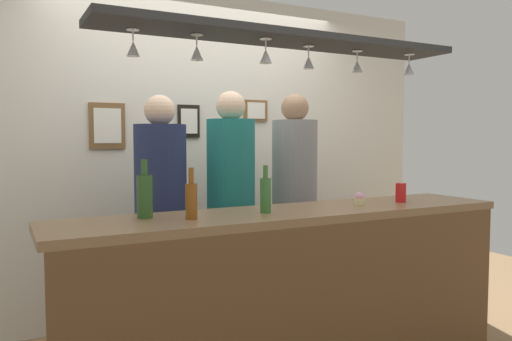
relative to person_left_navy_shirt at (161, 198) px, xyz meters
name	(u,v)px	position (x,y,z in m)	size (l,w,h in m)	color
back_wall	(200,154)	(0.53, 0.66, 0.27)	(4.40, 0.06, 2.60)	silver
bar_counter	(307,274)	(0.53, -0.94, -0.34)	(2.70, 0.55, 1.02)	brown
overhead_glass_rack	(289,39)	(0.53, -0.74, 0.96)	(2.20, 0.36, 0.04)	black
hanging_wineglass_far_left	(133,48)	(-0.33, -0.67, 0.84)	(0.07, 0.07, 0.13)	silver
hanging_wineglass_left	(197,52)	(-0.01, -0.70, 0.84)	(0.07, 0.07, 0.13)	silver
hanging_wineglass_center_left	(266,55)	(0.36, -0.78, 0.84)	(0.07, 0.07, 0.13)	silver
hanging_wineglass_center	(309,62)	(0.69, -0.71, 0.84)	(0.07, 0.07, 0.13)	silver
hanging_wineglass_center_right	(357,66)	(1.04, -0.71, 0.84)	(0.07, 0.07, 0.13)	silver
hanging_wineglass_right	(409,68)	(1.42, -0.77, 0.84)	(0.07, 0.07, 0.13)	silver
person_left_navy_shirt	(161,198)	(0.00, 0.00, 0.00)	(0.34, 0.34, 1.71)	#2D334C
person_middle_teal_shirt	(231,190)	(0.51, 0.00, 0.03)	(0.34, 0.34, 1.76)	#2D334C
person_right_grey_shirt	(294,186)	(1.04, 0.00, 0.03)	(0.34, 0.34, 1.76)	#2D334C
bottle_beer_green_import	(266,194)	(0.34, -0.81, 0.09)	(0.06, 0.06, 0.26)	#336B2D
bottle_beer_amber_tall	(191,199)	(-0.09, -0.83, 0.09)	(0.06, 0.06, 0.26)	brown
bottle_champagne_green	(145,195)	(-0.29, -0.68, 0.11)	(0.08, 0.08, 0.30)	#2D5623
drink_can	(401,193)	(1.32, -0.81, 0.05)	(0.07, 0.07, 0.12)	red
cupcake	(360,199)	(1.01, -0.79, 0.02)	(0.06, 0.06, 0.08)	beige
picture_frame_caricature	(107,126)	(-0.22, 0.62, 0.49)	(0.26, 0.02, 0.34)	brown
picture_frame_upper_small	(256,111)	(1.03, 0.62, 0.63)	(0.22, 0.02, 0.18)	brown
picture_frame_crest	(189,121)	(0.42, 0.62, 0.53)	(0.18, 0.02, 0.26)	black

